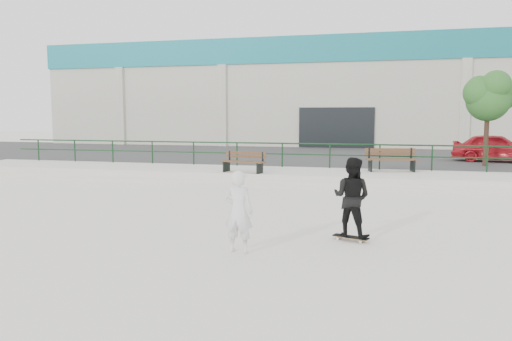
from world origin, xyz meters
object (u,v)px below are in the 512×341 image
(bench_right, at_px, (391,160))
(skateboard, at_px, (351,237))
(standing_skater, at_px, (352,197))
(tree, at_px, (489,95))
(seated_skater, at_px, (239,212))
(bench_left, at_px, (244,162))
(red_car, at_px, (496,148))

(bench_right, bearing_deg, skateboard, -107.53)
(bench_right, distance_m, standing_skater, 9.46)
(tree, bearing_deg, seated_skater, -116.33)
(seated_skater, bearing_deg, tree, -112.02)
(tree, height_order, standing_skater, tree)
(bench_left, height_order, skateboard, bench_left)
(bench_left, height_order, tree, tree)
(tree, bearing_deg, skateboard, -111.25)
(bench_left, bearing_deg, red_car, 46.99)
(bench_right, bearing_deg, seated_skater, -117.30)
(tree, xyz_separation_m, seated_skater, (-6.98, -14.10, -2.72))
(red_car, distance_m, seated_skater, 18.09)
(tree, relative_size, seated_skater, 2.49)
(bench_left, distance_m, tree, 11.03)
(seated_skater, bearing_deg, skateboard, -139.93)
(tree, distance_m, standing_skater, 13.77)
(tree, bearing_deg, standing_skater, -111.25)
(skateboard, relative_size, seated_skater, 0.49)
(bench_left, bearing_deg, seated_skater, -62.68)
(tree, distance_m, red_car, 3.35)
(bench_right, distance_m, seated_skater, 11.31)
(skateboard, bearing_deg, red_car, 88.36)
(bench_left, distance_m, seated_skater, 9.44)
(skateboard, height_order, standing_skater, standing_skater)
(tree, height_order, skateboard, tree)
(tree, xyz_separation_m, standing_skater, (-4.90, -12.61, -2.58))
(tree, height_order, red_car, tree)
(skateboard, bearing_deg, tree, 88.27)
(bench_right, height_order, skateboard, bench_right)
(bench_right, bearing_deg, bench_left, -173.73)
(standing_skater, bearing_deg, red_car, -93.73)
(bench_left, distance_m, red_car, 12.58)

